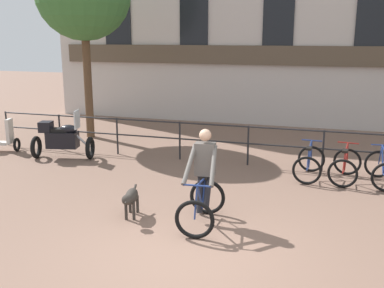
{
  "coord_description": "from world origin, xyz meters",
  "views": [
    {
      "loc": [
        1.96,
        -6.04,
        3.31
      ],
      "look_at": [
        -0.8,
        2.86,
        1.05
      ],
      "focal_mm": 42.0,
      "sensor_mm": 36.0,
      "label": 1
    }
  ],
  "objects_px": {
    "parked_bicycle_near_lamp": "(309,163)",
    "parked_bicycle_mid_right": "(383,169)",
    "cyclist_with_bike": "(203,182)",
    "dog": "(131,198)",
    "parked_bicycle_mid_left": "(345,166)",
    "parked_motorcycle": "(62,139)"
  },
  "relations": [
    {
      "from": "parked_motorcycle",
      "to": "parked_bicycle_mid_right",
      "type": "distance_m",
      "value": 8.19
    },
    {
      "from": "parked_motorcycle",
      "to": "parked_bicycle_near_lamp",
      "type": "bearing_deg",
      "value": -101.83
    },
    {
      "from": "parked_bicycle_near_lamp",
      "to": "parked_bicycle_mid_right",
      "type": "height_order",
      "value": "same"
    },
    {
      "from": "parked_motorcycle",
      "to": "parked_bicycle_near_lamp",
      "type": "distance_m",
      "value": 6.58
    },
    {
      "from": "parked_bicycle_mid_left",
      "to": "parked_bicycle_mid_right",
      "type": "bearing_deg",
      "value": -173.15
    },
    {
      "from": "parked_bicycle_mid_left",
      "to": "parked_motorcycle",
      "type": "bearing_deg",
      "value": 8.57
    },
    {
      "from": "parked_bicycle_near_lamp",
      "to": "parked_bicycle_mid_left",
      "type": "height_order",
      "value": "same"
    },
    {
      "from": "dog",
      "to": "parked_bicycle_mid_right",
      "type": "bearing_deg",
      "value": 23.58
    },
    {
      "from": "dog",
      "to": "parked_bicycle_near_lamp",
      "type": "bearing_deg",
      "value": 35.7
    },
    {
      "from": "cyclist_with_bike",
      "to": "parked_motorcycle",
      "type": "height_order",
      "value": "cyclist_with_bike"
    },
    {
      "from": "parked_bicycle_mid_right",
      "to": "dog",
      "type": "bearing_deg",
      "value": 32.46
    },
    {
      "from": "cyclist_with_bike",
      "to": "parked_bicycle_mid_right",
      "type": "bearing_deg",
      "value": 40.58
    },
    {
      "from": "parked_motorcycle",
      "to": "parked_bicycle_mid_left",
      "type": "distance_m",
      "value": 7.39
    },
    {
      "from": "parked_bicycle_mid_right",
      "to": "parked_bicycle_mid_left",
      "type": "bearing_deg",
      "value": -4.16
    },
    {
      "from": "parked_bicycle_near_lamp",
      "to": "parked_bicycle_mid_left",
      "type": "distance_m",
      "value": 0.81
    },
    {
      "from": "parked_bicycle_near_lamp",
      "to": "parked_bicycle_mid_left",
      "type": "xyz_separation_m",
      "value": [
        0.81,
        0.0,
        0.0
      ]
    },
    {
      "from": "parked_motorcycle",
      "to": "parked_bicycle_mid_right",
      "type": "relative_size",
      "value": 1.5
    },
    {
      "from": "cyclist_with_bike",
      "to": "parked_motorcycle",
      "type": "relative_size",
      "value": 0.98
    },
    {
      "from": "dog",
      "to": "cyclist_with_bike",
      "type": "bearing_deg",
      "value": -5.37
    },
    {
      "from": "cyclist_with_bike",
      "to": "dog",
      "type": "height_order",
      "value": "cyclist_with_bike"
    },
    {
      "from": "parked_motorcycle",
      "to": "cyclist_with_bike",
      "type": "bearing_deg",
      "value": -135.76
    },
    {
      "from": "parked_bicycle_near_lamp",
      "to": "parked_bicycle_mid_left",
      "type": "bearing_deg",
      "value": -177.15
    }
  ]
}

